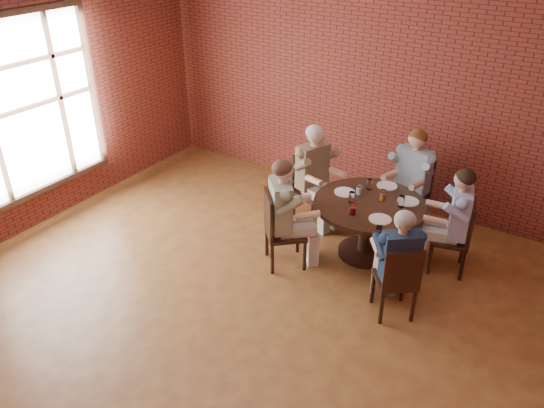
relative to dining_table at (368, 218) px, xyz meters
The scene contains 25 objects.
floor 2.26m from the dining_table, 114.23° to the right, with size 7.00×7.00×0.00m, color olive.
wall_back 2.11m from the dining_table, 120.96° to the left, with size 7.00×7.00×0.00m, color maroon.
window 4.52m from the dining_table, 158.59° to the right, with size 0.10×2.16×2.36m.
dining_table is the anchor object (origin of this frame).
chair_a 1.06m from the dining_table, 14.30° to the left, with size 0.52×0.52×0.94m.
diner_a 0.98m from the dining_table, 14.30° to the left, with size 0.53×0.65×1.34m, color #3E5AA2, non-canonical shape.
chair_b 1.06m from the dining_table, 79.96° to the left, with size 0.53×0.53×0.97m.
diner_b 0.98m from the dining_table, 79.96° to the left, with size 0.56×0.69×1.39m, color #95AFBD, non-canonical shape.
chair_c 1.12m from the dining_table, 158.41° to the left, with size 0.59×0.59×0.97m.
diner_c 1.04m from the dining_table, 158.41° to the left, with size 0.57×0.70×1.40m, color brown, non-canonical shape.
chair_d 1.13m from the dining_table, 137.38° to the right, with size 0.64×0.64×0.97m.
diner_d 1.05m from the dining_table, 137.38° to the right, with size 0.56×0.69×1.39m, color gray, non-canonical shape.
chair_e 1.18m from the dining_table, 51.48° to the right, with size 0.56×0.56×0.91m.
diner_e 1.11m from the dining_table, 51.48° to the right, with size 0.50×0.61×1.28m, color #15263C, non-canonical shape.
plate_a 0.52m from the dining_table, 34.88° to the left, with size 0.26×0.26×0.01m, color white.
plate_b 0.56m from the dining_table, 88.86° to the left, with size 0.26×0.26×0.01m, color white.
plate_c 0.44m from the dining_table, 169.75° to the left, with size 0.26×0.26×0.01m, color white.
plate_d 0.47m from the dining_table, 50.49° to the right, with size 0.26×0.26×0.01m, color white.
glass_a 0.47m from the dining_table, 17.04° to the left, with size 0.07×0.07×0.14m, color white.
glass_b 0.34m from the dining_table, 53.12° to the left, with size 0.07×0.07×0.14m, color white.
glass_c 0.45m from the dining_table, 115.78° to the left, with size 0.07×0.07×0.14m, color white.
glass_d 0.37m from the dining_table, 149.76° to the left, with size 0.07×0.07×0.14m, color white.
glass_e 0.37m from the dining_table, 148.76° to the right, with size 0.07×0.07×0.14m, color white.
glass_f 0.47m from the dining_table, 99.66° to the right, with size 0.07×0.07×0.14m, color white.
smartphone 0.60m from the dining_table, 55.80° to the right, with size 0.06×0.13×0.01m, color black.
Camera 1 is at (2.91, -3.34, 3.87)m, focal length 35.00 mm.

